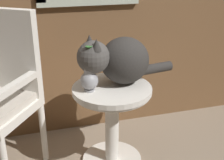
{
  "coord_description": "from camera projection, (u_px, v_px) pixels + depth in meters",
  "views": [
    {
      "loc": [
        -0.32,
        -1.55,
        1.41
      ],
      "look_at": [
        0.18,
        0.17,
        0.65
      ],
      "focal_mm": 47.56,
      "sensor_mm": 36.0,
      "label": 1
    }
  ],
  "objects": [
    {
      "name": "wicker_side_table",
      "position": [
        112.0,
        113.0,
        2.04
      ],
      "size": [
        0.53,
        0.53,
        0.6
      ],
      "color": "silver",
      "rests_on": "ground_plane"
    },
    {
      "name": "cat",
      "position": [
        119.0,
        60.0,
        1.95
      ],
      "size": [
        0.7,
        0.36,
        0.35
      ],
      "color": "#33302D",
      "rests_on": "wicker_side_table"
    },
    {
      "name": "pewter_vase_with_ivy",
      "position": [
        89.0,
        78.0,
        1.88
      ],
      "size": [
        0.12,
        0.12,
        0.3
      ],
      "color": "#99999E",
      "rests_on": "wicker_side_table"
    }
  ]
}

